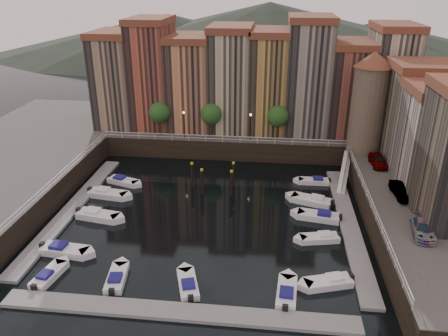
# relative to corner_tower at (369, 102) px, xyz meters

# --- Properties ---
(ground) EXTENTS (200.00, 200.00, 0.00)m
(ground) POSITION_rel_corner_tower_xyz_m (-20.00, -14.50, -10.19)
(ground) COLOR black
(ground) RESTS_ON ground
(quay_far) EXTENTS (80.00, 20.00, 3.00)m
(quay_far) POSITION_rel_corner_tower_xyz_m (-20.00, 11.50, -8.69)
(quay_far) COLOR black
(quay_far) RESTS_ON ground
(dock_left) EXTENTS (2.00, 28.00, 0.35)m
(dock_left) POSITION_rel_corner_tower_xyz_m (-36.20, -15.50, -10.02)
(dock_left) COLOR gray
(dock_left) RESTS_ON ground
(dock_right) EXTENTS (2.00, 28.00, 0.35)m
(dock_right) POSITION_rel_corner_tower_xyz_m (-3.80, -15.50, -10.02)
(dock_right) COLOR gray
(dock_right) RESTS_ON ground
(dock_near) EXTENTS (30.00, 2.00, 0.35)m
(dock_near) POSITION_rel_corner_tower_xyz_m (-20.00, -31.50, -10.02)
(dock_near) COLOR gray
(dock_near) RESTS_ON ground
(mountains) EXTENTS (145.00, 100.00, 18.00)m
(mountains) POSITION_rel_corner_tower_xyz_m (-18.28, 95.50, -2.28)
(mountains) COLOR #2D382D
(mountains) RESTS_ON ground
(far_terrace) EXTENTS (48.70, 10.30, 17.50)m
(far_terrace) POSITION_rel_corner_tower_xyz_m (-16.69, 9.00, 0.76)
(far_terrace) COLOR #92745D
(far_terrace) RESTS_ON quay_far
(right_terrace) EXTENTS (9.30, 24.30, 14.00)m
(right_terrace) POSITION_rel_corner_tower_xyz_m (6.50, -10.70, -0.64)
(right_terrace) COLOR #796E5B
(right_terrace) RESTS_ON quay_right
(corner_tower) EXTENTS (5.20, 5.20, 13.80)m
(corner_tower) POSITION_rel_corner_tower_xyz_m (0.00, 0.00, 0.00)
(corner_tower) COLOR #6B5B4C
(corner_tower) RESTS_ON quay_right
(promenade_trees) EXTENTS (21.20, 3.20, 5.20)m
(promenade_trees) POSITION_rel_corner_tower_xyz_m (-21.33, 3.70, -3.61)
(promenade_trees) COLOR black
(promenade_trees) RESTS_ON quay_far
(street_lamps) EXTENTS (10.36, 0.36, 4.18)m
(street_lamps) POSITION_rel_corner_tower_xyz_m (-21.00, 2.70, -4.30)
(street_lamps) COLOR black
(street_lamps) RESTS_ON quay_far
(railings) EXTENTS (36.08, 34.04, 0.52)m
(railings) POSITION_rel_corner_tower_xyz_m (-20.00, -9.62, -6.41)
(railings) COLOR white
(railings) RESTS_ON ground
(gangway) EXTENTS (2.78, 8.32, 3.73)m
(gangway) POSITION_rel_corner_tower_xyz_m (-2.90, -4.50, -8.28)
(gangway) COLOR white
(gangway) RESTS_ON ground
(mooring_pilings) EXTENTS (5.75, 3.01, 3.78)m
(mooring_pilings) POSITION_rel_corner_tower_xyz_m (-19.88, -8.59, -8.54)
(mooring_pilings) COLOR black
(mooring_pilings) RESTS_ON ground
(boat_left_0) EXTENTS (5.19, 2.29, 1.17)m
(boat_left_0) POSITION_rel_corner_tower_xyz_m (-33.11, -24.37, -9.80)
(boat_left_0) COLOR white
(boat_left_0) RESTS_ON ground
(boat_left_2) EXTENTS (5.36, 2.70, 1.20)m
(boat_left_2) POSITION_rel_corner_tower_xyz_m (-32.40, -17.28, -9.79)
(boat_left_2) COLOR white
(boat_left_2) RESTS_ON ground
(boat_left_3) EXTENTS (5.30, 2.55, 1.19)m
(boat_left_3) POSITION_rel_corner_tower_xyz_m (-33.22, -11.88, -9.79)
(boat_left_3) COLOR white
(boat_left_3) RESTS_ON ground
(boat_left_4) EXTENTS (4.68, 2.95, 1.05)m
(boat_left_4) POSITION_rel_corner_tower_xyz_m (-32.52, -7.90, -9.84)
(boat_left_4) COLOR white
(boat_left_4) RESTS_ON ground
(boat_right_0) EXTENTS (4.71, 2.91, 1.06)m
(boat_right_0) POSITION_rel_corner_tower_xyz_m (-7.11, -26.44, -9.84)
(boat_right_0) COLOR white
(boat_right_0) RESTS_ON ground
(boat_right_1) EXTENTS (4.44, 2.38, 1.00)m
(boat_right_1) POSITION_rel_corner_tower_xyz_m (-7.25, -19.13, -9.86)
(boat_right_1) COLOR white
(boat_right_1) RESTS_ON ground
(boat_right_2) EXTENTS (5.12, 2.59, 1.15)m
(boat_right_2) POSITION_rel_corner_tower_xyz_m (-6.96, -14.60, -9.81)
(boat_right_2) COLOR white
(boat_right_2) RESTS_ON ground
(boat_right_3) EXTENTS (5.29, 3.39, 1.19)m
(boat_right_3) POSITION_rel_corner_tower_xyz_m (-7.49, -10.83, -9.79)
(boat_right_3) COLOR white
(boat_right_3) RESTS_ON ground
(boat_right_4) EXTENTS (4.26, 1.60, 0.98)m
(boat_right_4) POSITION_rel_corner_tower_xyz_m (-6.78, -4.99, -9.86)
(boat_right_4) COLOR white
(boat_right_4) RESTS_ON ground
(boat_near_0) EXTENTS (2.22, 4.41, 0.99)m
(boat_near_0) POSITION_rel_corner_tower_xyz_m (-32.75, -28.32, -9.86)
(boat_near_0) COLOR white
(boat_near_0) RESTS_ON ground
(boat_near_1) EXTENTS (2.15, 4.52, 1.02)m
(boat_near_1) POSITION_rel_corner_tower_xyz_m (-26.35, -28.06, -9.85)
(boat_near_1) COLOR white
(boat_near_1) RESTS_ON ground
(boat_near_2) EXTENTS (2.80, 4.56, 1.02)m
(boat_near_2) POSITION_rel_corner_tower_xyz_m (-19.71, -28.20, -9.85)
(boat_near_2) COLOR white
(boat_near_2) RESTS_ON ground
(boat_near_3) EXTENTS (2.01, 4.69, 1.06)m
(boat_near_3) POSITION_rel_corner_tower_xyz_m (-10.95, -28.36, -9.84)
(boat_near_3) COLOR white
(boat_near_3) RESTS_ON ground
(car_a) EXTENTS (1.91, 4.41, 1.48)m
(car_a) POSITION_rel_corner_tower_xyz_m (0.99, -5.22, -6.45)
(car_a) COLOR gray
(car_a) RESTS_ON quay_right
(car_b) EXTENTS (1.88, 4.55, 1.47)m
(car_b) POSITION_rel_corner_tower_xyz_m (1.79, -13.93, -6.46)
(car_b) COLOR gray
(car_b) RESTS_ON quay_right
(car_c) EXTENTS (2.51, 4.84, 1.34)m
(car_c) POSITION_rel_corner_tower_xyz_m (1.80, -21.75, -6.52)
(car_c) COLOR gray
(car_c) RESTS_ON quay_right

